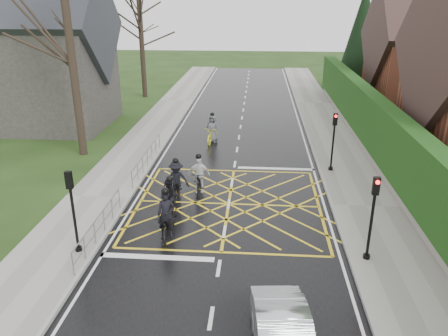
# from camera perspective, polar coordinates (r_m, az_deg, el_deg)

# --- Properties ---
(ground) EXTENTS (120.00, 120.00, 0.00)m
(ground) POSITION_cam_1_polar(r_m,az_deg,el_deg) (19.61, 0.62, -4.72)
(ground) COLOR black
(ground) RESTS_ON ground
(road) EXTENTS (9.00, 80.00, 0.01)m
(road) POSITION_cam_1_polar(r_m,az_deg,el_deg) (19.61, 0.62, -4.71)
(road) COLOR black
(road) RESTS_ON ground
(sidewalk_right) EXTENTS (3.00, 80.00, 0.15)m
(sidewalk_right) POSITION_cam_1_polar(r_m,az_deg,el_deg) (20.13, 17.98, -4.89)
(sidewalk_right) COLOR gray
(sidewalk_right) RESTS_ON ground
(sidewalk_left) EXTENTS (3.00, 80.00, 0.15)m
(sidewalk_left) POSITION_cam_1_polar(r_m,az_deg,el_deg) (20.81, -16.13, -3.78)
(sidewalk_left) COLOR gray
(sidewalk_left) RESTS_ON ground
(stone_wall) EXTENTS (0.50, 38.00, 0.70)m
(stone_wall) POSITION_cam_1_polar(r_m,az_deg,el_deg) (25.83, 18.99, 1.50)
(stone_wall) COLOR slate
(stone_wall) RESTS_ON ground
(hedge) EXTENTS (0.90, 38.00, 2.80)m
(hedge) POSITION_cam_1_polar(r_m,az_deg,el_deg) (25.33, 19.47, 5.22)
(hedge) COLOR #0F3810
(hedge) RESTS_ON stone_wall
(house_far) EXTENTS (9.80, 8.80, 10.30)m
(house_far) POSITION_cam_1_polar(r_m,az_deg,el_deg) (38.31, 25.92, 12.93)
(house_far) COLOR brown
(house_far) RESTS_ON ground
(conifer) EXTENTS (4.60, 4.60, 10.00)m
(conifer) POSITION_cam_1_polar(r_m,az_deg,el_deg) (44.76, 17.51, 15.80)
(conifer) COLOR black
(conifer) RESTS_ON ground
(church) EXTENTS (8.80, 7.80, 11.00)m
(church) POSITION_cam_1_polar(r_m,az_deg,el_deg) (33.23, -22.46, 13.45)
(church) COLOR #2D2B28
(church) RESTS_ON ground
(tree_near) EXTENTS (9.24, 9.24, 11.44)m
(tree_near) POSITION_cam_1_polar(r_m,az_deg,el_deg) (25.68, -19.93, 18.60)
(tree_near) COLOR black
(tree_near) RESTS_ON ground
(tree_far) EXTENTS (8.40, 8.40, 10.40)m
(tree_far) POSITION_cam_1_polar(r_m,az_deg,el_deg) (40.95, -10.93, 19.03)
(tree_far) COLOR black
(tree_far) RESTS_ON ground
(railing_south) EXTENTS (0.05, 5.04, 1.03)m
(railing_south) POSITION_cam_1_polar(r_m,az_deg,el_deg) (17.13, -16.04, -6.80)
(railing_south) COLOR slate
(railing_south) RESTS_ON ground
(railing_north) EXTENTS (0.05, 6.04, 1.03)m
(railing_north) POSITION_cam_1_polar(r_m,az_deg,el_deg) (23.68, -10.01, 1.71)
(railing_north) COLOR slate
(railing_north) RESTS_ON ground
(traffic_light_ne) EXTENTS (0.24, 0.31, 3.21)m
(traffic_light_ne) POSITION_cam_1_polar(r_m,az_deg,el_deg) (23.19, 14.06, 3.25)
(traffic_light_ne) COLOR black
(traffic_light_ne) RESTS_ON ground
(traffic_light_se) EXTENTS (0.24, 0.31, 3.21)m
(traffic_light_se) POSITION_cam_1_polar(r_m,az_deg,el_deg) (15.58, 18.71, -6.42)
(traffic_light_se) COLOR black
(traffic_light_se) RESTS_ON ground
(traffic_light_sw) EXTENTS (0.24, 0.31, 3.21)m
(traffic_light_sw) POSITION_cam_1_polar(r_m,az_deg,el_deg) (16.09, -19.05, -5.56)
(traffic_light_sw) COLOR black
(traffic_light_sw) RESTS_ON ground
(cyclist_rear) EXTENTS (1.05, 2.20, 2.05)m
(cyclist_rear) POSITION_cam_1_polar(r_m,az_deg,el_deg) (16.87, -7.55, -6.98)
(cyclist_rear) COLOR black
(cyclist_rear) RESTS_ON ground
(cyclist_back) EXTENTS (1.14, 1.95, 1.88)m
(cyclist_back) POSITION_cam_1_polar(r_m,az_deg,el_deg) (18.24, -7.01, -4.51)
(cyclist_back) COLOR black
(cyclist_back) RESTS_ON ground
(cyclist_mid) EXTENTS (1.20, 2.06, 1.96)m
(cyclist_mid) POSITION_cam_1_polar(r_m,az_deg,el_deg) (19.96, -6.25, -2.10)
(cyclist_mid) COLOR black
(cyclist_mid) RESTS_ON ground
(cyclist_front) EXTENTS (1.06, 1.95, 1.92)m
(cyclist_front) POSITION_cam_1_polar(r_m,az_deg,el_deg) (20.50, -3.31, -1.38)
(cyclist_front) COLOR black
(cyclist_front) RESTS_ON ground
(cyclist_lead) EXTENTS (0.99, 2.06, 1.92)m
(cyclist_lead) POSITION_cam_1_polar(r_m,az_deg,el_deg) (27.76, -1.54, 4.72)
(cyclist_lead) COLOR yellow
(cyclist_lead) RESTS_ON ground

